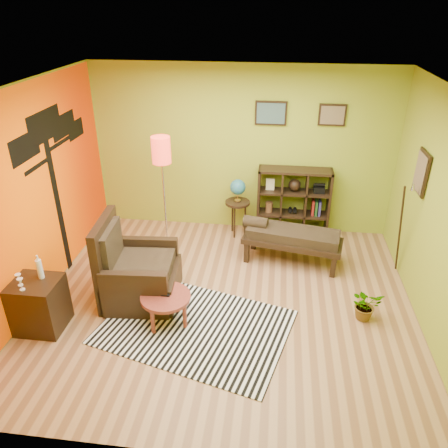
# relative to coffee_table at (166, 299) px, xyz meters

# --- Properties ---
(ground) EXTENTS (5.00, 5.00, 0.00)m
(ground) POSITION_rel_coffee_table_xyz_m (0.69, 0.46, -0.33)
(ground) COLOR #AA7C52
(ground) RESTS_ON ground
(room_shell) EXTENTS (5.04, 4.54, 2.82)m
(room_shell) POSITION_rel_coffee_table_xyz_m (0.60, 0.48, 1.47)
(room_shell) COLOR #92A729
(room_shell) RESTS_ON ground
(zebra_rug) EXTENTS (2.58, 2.09, 0.01)m
(zebra_rug) POSITION_rel_coffee_table_xyz_m (0.38, -0.09, -0.33)
(zebra_rug) COLOR white
(zebra_rug) RESTS_ON ground
(coffee_table) EXTENTS (0.63, 0.63, 0.41)m
(coffee_table) POSITION_rel_coffee_table_xyz_m (0.00, 0.00, 0.00)
(coffee_table) COLOR maroon
(coffee_table) RESTS_ON ground
(armchair) EXTENTS (1.04, 1.04, 1.17)m
(armchair) POSITION_rel_coffee_table_xyz_m (-0.52, 0.44, 0.02)
(armchair) COLOR black
(armchair) RESTS_ON ground
(side_cabinet) EXTENTS (0.57, 0.52, 0.99)m
(side_cabinet) POSITION_rel_coffee_table_xyz_m (-1.51, -0.31, 0.01)
(side_cabinet) COLOR black
(side_cabinet) RESTS_ON ground
(floor_lamp) EXTENTS (0.29, 0.29, 1.92)m
(floor_lamp) POSITION_rel_coffee_table_xyz_m (-0.39, 1.63, 1.22)
(floor_lamp) COLOR silver
(floor_lamp) RESTS_ON ground
(globe_table) EXTENTS (0.42, 0.42, 1.01)m
(globe_table) POSITION_rel_coffee_table_xyz_m (0.66, 2.39, 0.43)
(globe_table) COLOR black
(globe_table) RESTS_ON ground
(cube_shelf) EXTENTS (1.20, 0.35, 1.20)m
(cube_shelf) POSITION_rel_coffee_table_xyz_m (1.60, 2.49, 0.27)
(cube_shelf) COLOR black
(cube_shelf) RESTS_ON ground
(bench) EXTENTS (1.56, 0.80, 0.69)m
(bench) POSITION_rel_coffee_table_xyz_m (1.54, 1.61, 0.11)
(bench) COLOR black
(bench) RESTS_ON ground
(potted_plant) EXTENTS (0.49, 0.52, 0.33)m
(potted_plant) POSITION_rel_coffee_table_xyz_m (2.50, 0.37, -0.17)
(potted_plant) COLOR #26661E
(potted_plant) RESTS_ON ground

